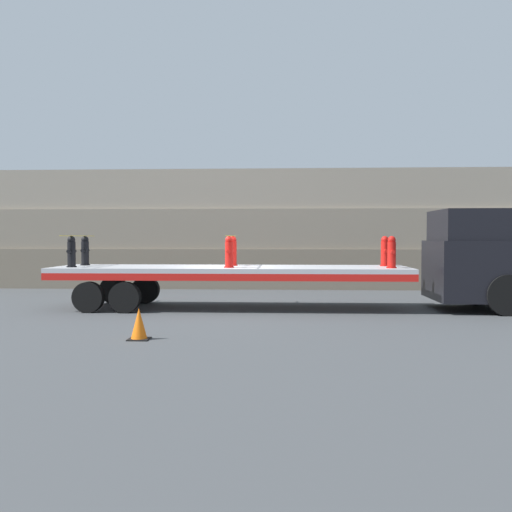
{
  "coord_description": "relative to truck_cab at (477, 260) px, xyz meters",
  "views": [
    {
      "loc": [
        1.64,
        -16.86,
        2.11
      ],
      "look_at": [
        0.74,
        0.0,
        1.56
      ],
      "focal_mm": 40.0,
      "sensor_mm": 36.0,
      "label": 1
    }
  ],
  "objects": [
    {
      "name": "flatbed_trailer",
      "position": [
        -7.84,
        0.0,
        -0.43
      ],
      "size": [
        10.44,
        2.65,
        1.24
      ],
      "color": "#B2B2B7",
      "rests_on": "ground_plane"
    },
    {
      "name": "fire_hydrant_black_near_0",
      "position": [
        -11.82,
        -0.56,
        0.24
      ],
      "size": [
        0.29,
        0.53,
        0.91
      ],
      "color": "black",
      "rests_on": "flatbed_trailer"
    },
    {
      "name": "fire_hydrant_black_far_0",
      "position": [
        -11.82,
        0.56,
        0.24
      ],
      "size": [
        0.29,
        0.53,
        0.91
      ],
      "color": "black",
      "rests_on": "flatbed_trailer"
    },
    {
      "name": "fire_hydrant_red_far_2",
      "position": [
        -2.57,
        0.56,
        0.24
      ],
      "size": [
        0.29,
        0.53,
        0.91
      ],
      "color": "red",
      "rests_on": "flatbed_trailer"
    },
    {
      "name": "cargo_strap_middle",
      "position": [
        -7.2,
        0.0,
        0.71
      ],
      "size": [
        0.05,
        2.75,
        0.01
      ],
      "color": "yellow",
      "rests_on": "fire_hydrant_red_near_1"
    },
    {
      "name": "ground_plane",
      "position": [
        -7.2,
        0.0,
        -1.45
      ],
      "size": [
        120.0,
        120.0,
        0.0
      ],
      "primitive_type": "plane",
      "color": "#3F4244"
    },
    {
      "name": "fire_hydrant_red_near_1",
      "position": [
        -7.2,
        -0.56,
        0.24
      ],
      "size": [
        0.29,
        0.53,
        0.91
      ],
      "color": "red",
      "rests_on": "flatbed_trailer"
    },
    {
      "name": "cargo_strap_rear",
      "position": [
        -11.82,
        0.0,
        0.71
      ],
      "size": [
        0.05,
        2.75,
        0.01
      ],
      "color": "yellow",
      "rests_on": "fire_hydrant_black_near_0"
    },
    {
      "name": "fire_hydrant_red_far_1",
      "position": [
        -7.2,
        0.56,
        0.24
      ],
      "size": [
        0.29,
        0.53,
        0.91
      ],
      "color": "red",
      "rests_on": "flatbed_trailer"
    },
    {
      "name": "fire_hydrant_red_near_2",
      "position": [
        -2.57,
        -0.56,
        0.24
      ],
      "size": [
        0.29,
        0.53,
        0.91
      ],
      "color": "red",
      "rests_on": "flatbed_trailer"
    },
    {
      "name": "truck_cab",
      "position": [
        0.0,
        0.0,
        0.0
      ],
      "size": [
        2.51,
        2.72,
        2.91
      ],
      "color": "black",
      "rests_on": "ground_plane"
    },
    {
      "name": "traffic_cone",
      "position": [
        -8.59,
        -5.29,
        -1.13
      ],
      "size": [
        0.43,
        0.43,
        0.66
      ],
      "color": "black",
      "rests_on": "ground_plane"
    },
    {
      "name": "rock_cliff",
      "position": [
        -7.2,
        7.73,
        1.01
      ],
      "size": [
        60.0,
        3.3,
        4.92
      ],
      "color": "#706656",
      "rests_on": "ground_plane"
    }
  ]
}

